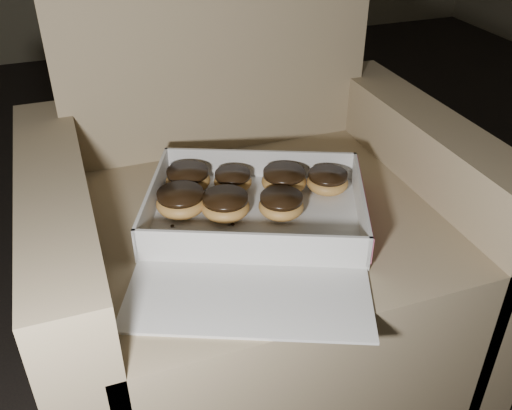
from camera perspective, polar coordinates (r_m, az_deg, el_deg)
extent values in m
plane|color=black|center=(1.38, 6.07, -12.78)|extent=(4.50, 4.50, 0.00)
cube|color=#937F5D|center=(1.21, 0.38, -7.81)|extent=(0.67, 0.67, 0.39)
cube|color=#937F5D|center=(1.26, -4.53, 16.60)|extent=(0.67, 0.13, 0.48)
cube|color=#937F5D|center=(1.13, -17.46, -9.01)|extent=(0.11, 0.67, 0.52)
cube|color=#937F5D|center=(1.31, 15.44, -1.89)|extent=(0.11, 0.67, 0.52)
cube|color=silver|center=(1.05, 0.00, -1.09)|extent=(0.47, 0.41, 0.01)
cube|color=silver|center=(1.16, 0.39, 4.18)|extent=(0.36, 0.15, 0.06)
cube|color=silver|center=(0.92, -0.49, -4.33)|extent=(0.36, 0.15, 0.06)
cube|color=silver|center=(1.06, -10.25, 0.71)|extent=(0.12, 0.27, 0.06)
cube|color=silver|center=(1.04, 10.42, 0.09)|extent=(0.12, 0.27, 0.06)
cube|color=#E05A8A|center=(1.05, 10.67, 0.09)|extent=(0.11, 0.26, 0.05)
cube|color=silver|center=(0.88, -0.81, -9.38)|extent=(0.41, 0.30, 0.01)
ellipsoid|color=#C08943|center=(1.04, -3.07, -0.17)|extent=(0.09, 0.09, 0.04)
cylinder|color=black|center=(1.03, -3.10, 0.70)|extent=(0.08, 0.08, 0.01)
ellipsoid|color=#C08943|center=(1.11, 2.80, 2.38)|extent=(0.09, 0.09, 0.04)
cylinder|color=black|center=(1.10, 2.83, 3.20)|extent=(0.08, 0.08, 0.01)
ellipsoid|color=#C08943|center=(1.12, -2.33, 2.36)|extent=(0.07, 0.07, 0.04)
cylinder|color=black|center=(1.11, -2.35, 3.06)|extent=(0.07, 0.07, 0.01)
ellipsoid|color=#C08943|center=(1.12, -6.81, 2.47)|extent=(0.09, 0.09, 0.04)
cylinder|color=black|center=(1.11, -6.87, 3.28)|extent=(0.08, 0.08, 0.01)
ellipsoid|color=#C08943|center=(1.04, 2.53, -0.11)|extent=(0.08, 0.08, 0.04)
cylinder|color=black|center=(1.03, 2.56, 0.70)|extent=(0.08, 0.08, 0.01)
ellipsoid|color=#C08943|center=(1.12, 7.15, 2.24)|extent=(0.08, 0.08, 0.04)
cylinder|color=black|center=(1.11, 7.21, 3.00)|extent=(0.08, 0.08, 0.01)
ellipsoid|color=#C08943|center=(1.05, -7.51, 0.19)|extent=(0.09, 0.09, 0.04)
cylinder|color=black|center=(1.04, -7.58, 1.08)|extent=(0.08, 0.08, 0.01)
ellipsoid|color=black|center=(1.01, -5.98, -2.75)|extent=(0.01, 0.01, 0.00)
ellipsoid|color=black|center=(1.03, -8.38, -2.08)|extent=(0.01, 0.01, 0.00)
ellipsoid|color=black|center=(1.02, -2.36, -1.93)|extent=(0.01, 0.01, 0.00)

